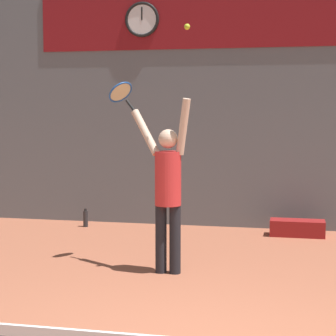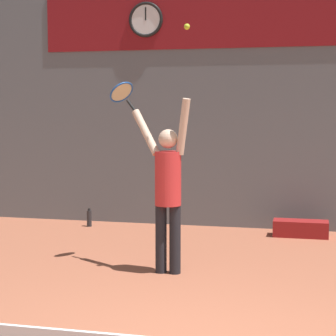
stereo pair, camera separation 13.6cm
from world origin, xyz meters
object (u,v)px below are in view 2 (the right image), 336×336
Objects in this scene: tennis_player at (168,186)px; equipment_bag at (301,229)px; scoreboard_clock at (146,20)px; tennis_racket at (122,93)px; water_bottle at (89,218)px; tennis_ball at (187,27)px.

equipment_bag is at bearing 58.83° from tennis_player.
tennis_player is 2.96m from equipment_bag.
scoreboard_clock is 3.83m from tennis_player.
scoreboard_clock is 2.80m from tennis_racket.
equipment_bag is at bearing -10.45° from scoreboard_clock.
tennis_player reaches higher than equipment_bag.
scoreboard_clock is at bearing 27.65° from water_bottle.
water_bottle is at bearing -152.35° from scoreboard_clock.
scoreboard_clock reaches higher than tennis_ball.
tennis_ball reaches higher than equipment_bag.
tennis_racket is at bearing 152.46° from tennis_ball.
water_bottle reaches higher than equipment_bag.
scoreboard_clock reaches higher than equipment_bag.
tennis_racket is (-0.66, 0.40, 1.06)m from tennis_player.
tennis_racket reaches higher than equipment_bag.
tennis_racket is at bearing -136.39° from equipment_bag.
tennis_player is 2.50× the size of equipment_bag.
water_bottle is at bearing 130.08° from tennis_ball.
equipment_bag is (3.34, -0.02, -0.01)m from water_bottle.
tennis_player is (1.04, -2.88, -2.30)m from scoreboard_clock.
equipment_bag is (1.23, 2.49, -2.66)m from tennis_ball.
water_bottle is (-1.22, 2.04, -1.94)m from tennis_racket.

